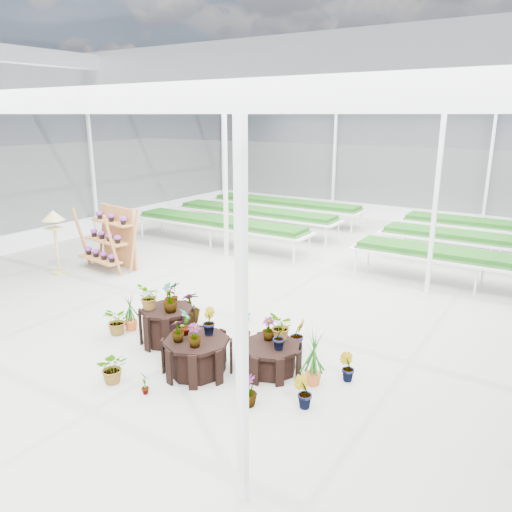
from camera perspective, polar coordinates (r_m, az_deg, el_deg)
The scene contains 10 objects.
ground_plane at distance 10.55m, azimuth -2.86°, elevation -7.54°, with size 24.00×24.00×0.00m, color gray.
greenhouse_shell at distance 9.88m, azimuth -3.04°, elevation 4.52°, with size 18.00×24.00×4.50m, color white, non-canonical shape.
steel_frame at distance 9.88m, azimuth -3.04°, elevation 4.52°, with size 18.00×24.00×4.50m, color silver, non-canonical shape.
nursery_benches at distance 16.53m, azimuth 11.71°, elevation 2.37°, with size 16.00×7.00×0.84m, color silver, non-canonical shape.
plinth_tall at distance 9.67m, azimuth -10.06°, elevation -7.82°, with size 1.01×1.01×0.69m, color black.
plinth_mid at distance 8.57m, azimuth -6.74°, elevation -11.27°, with size 1.14×1.14×0.60m, color black.
plinth_low at distance 8.59m, azimuth 1.60°, elevation -11.55°, with size 1.06×1.06×0.48m, color black.
shelf_rack at distance 14.43m, azimuth -16.64°, elevation 1.90°, with size 1.64×0.87×1.73m, color #A76935, non-canonical shape.
bird_table at distance 14.37m, azimuth -21.88°, elevation 1.42°, with size 0.42×0.42×1.77m, color tan, non-canonical shape.
nursery_plants at distance 9.02m, azimuth -6.26°, elevation -8.34°, with size 4.92×3.17×1.18m.
Camera 1 is at (5.64, -7.87, 4.20)m, focal length 35.00 mm.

